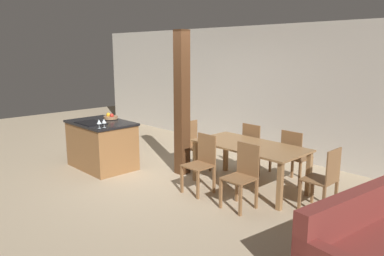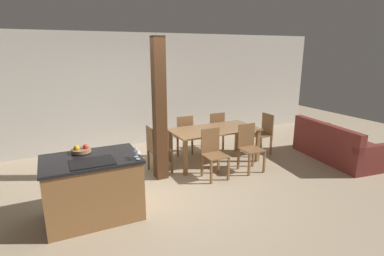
# 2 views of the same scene
# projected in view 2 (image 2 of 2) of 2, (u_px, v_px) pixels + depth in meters

# --- Properties ---
(ground_plane) EXTENTS (16.00, 16.00, 0.00)m
(ground_plane) POSITION_uv_depth(u_px,v_px,m) (166.00, 188.00, 5.15)
(ground_plane) COLOR tan
(wall_back) EXTENTS (11.20, 0.08, 2.70)m
(wall_back) POSITION_uv_depth(u_px,v_px,m) (124.00, 91.00, 7.16)
(wall_back) COLOR beige
(wall_back) RESTS_ON ground_plane
(kitchen_island) EXTENTS (1.29, 0.87, 0.89)m
(kitchen_island) POSITION_uv_depth(u_px,v_px,m) (93.00, 187.00, 4.17)
(kitchen_island) COLOR olive
(kitchen_island) RESTS_ON ground_plane
(fruit_bowl) EXTENTS (0.27, 0.27, 0.11)m
(fruit_bowl) POSITION_uv_depth(u_px,v_px,m) (81.00, 150.00, 4.24)
(fruit_bowl) COLOR #99704C
(fruit_bowl) RESTS_ON kitchen_island
(wine_glass_near) EXTENTS (0.08, 0.08, 0.15)m
(wine_glass_near) POSITION_uv_depth(u_px,v_px,m) (138.00, 151.00, 3.96)
(wine_glass_near) COLOR silver
(wine_glass_near) RESTS_ON kitchen_island
(wine_glass_middle) EXTENTS (0.08, 0.08, 0.15)m
(wine_glass_middle) POSITION_uv_depth(u_px,v_px,m) (136.00, 149.00, 4.04)
(wine_glass_middle) COLOR silver
(wine_glass_middle) RESTS_ON kitchen_island
(dining_table) EXTENTS (1.80, 0.91, 0.72)m
(dining_table) POSITION_uv_depth(u_px,v_px,m) (214.00, 133.00, 6.21)
(dining_table) COLOR olive
(dining_table) RESTS_ON ground_plane
(dining_chair_near_left) EXTENTS (0.40, 0.40, 0.91)m
(dining_chair_near_left) POSITION_uv_depth(u_px,v_px,m) (213.00, 152.00, 5.48)
(dining_chair_near_left) COLOR brown
(dining_chair_near_left) RESTS_ON ground_plane
(dining_chair_near_right) EXTENTS (0.40, 0.40, 0.91)m
(dining_chair_near_right) POSITION_uv_depth(u_px,v_px,m) (249.00, 146.00, 5.82)
(dining_chair_near_right) COLOR brown
(dining_chair_near_right) RESTS_ON ground_plane
(dining_chair_far_left) EXTENTS (0.40, 0.40, 0.91)m
(dining_chair_far_left) POSITION_uv_depth(u_px,v_px,m) (183.00, 134.00, 6.67)
(dining_chair_far_left) COLOR brown
(dining_chair_far_left) RESTS_ON ground_plane
(dining_chair_far_right) EXTENTS (0.40, 0.40, 0.91)m
(dining_chair_far_right) POSITION_uv_depth(u_px,v_px,m) (215.00, 130.00, 7.01)
(dining_chair_far_right) COLOR brown
(dining_chair_far_right) RESTS_ON ground_plane
(dining_chair_head_end) EXTENTS (0.40, 0.40, 0.91)m
(dining_chair_head_end) POSITION_uv_depth(u_px,v_px,m) (156.00, 148.00, 5.71)
(dining_chair_head_end) COLOR brown
(dining_chair_head_end) RESTS_ON ground_plane
(dining_chair_foot_end) EXTENTS (0.40, 0.40, 0.91)m
(dining_chair_foot_end) POSITION_uv_depth(u_px,v_px,m) (263.00, 133.00, 6.78)
(dining_chair_foot_end) COLOR brown
(dining_chair_foot_end) RESTS_ON ground_plane
(couch) EXTENTS (1.17, 1.96, 0.82)m
(couch) POSITION_uv_depth(u_px,v_px,m) (337.00, 147.00, 6.44)
(couch) COLOR maroon
(couch) RESTS_ON ground_plane
(timber_post) EXTENTS (0.21, 0.21, 2.53)m
(timber_post) POSITION_uv_depth(u_px,v_px,m) (159.00, 111.00, 5.26)
(timber_post) COLOR #4C2D19
(timber_post) RESTS_ON ground_plane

